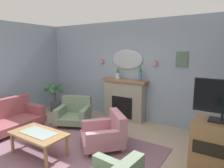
% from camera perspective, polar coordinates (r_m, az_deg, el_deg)
% --- Properties ---
extents(floor, '(6.97, 6.19, 0.10)m').
position_cam_1_polar(floor, '(4.08, -13.33, -20.33)').
color(floor, tan).
rests_on(floor, ground).
extents(wall_back, '(6.97, 0.10, 2.77)m').
position_cam_1_polar(wall_back, '(5.70, 5.63, 3.78)').
color(wall_back, '#8C9EB2').
rests_on(wall_back, ground).
extents(patterned_rug, '(3.20, 2.40, 0.01)m').
position_cam_1_polar(patterned_rug, '(4.17, -11.27, -18.63)').
color(patterned_rug, '#7F5B6B').
rests_on(patterned_rug, ground).
extents(fireplace, '(1.36, 0.36, 1.16)m').
position_cam_1_polar(fireplace, '(5.71, 3.47, -4.52)').
color(fireplace, gray).
rests_on(fireplace, ground).
extents(mantel_vase_centre, '(0.13, 0.13, 0.33)m').
position_cam_1_polar(mantel_vase_centre, '(5.65, 1.64, 2.96)').
color(mantel_vase_centre, silver).
rests_on(mantel_vase_centre, fireplace).
extents(mantel_vase_left, '(0.10, 0.10, 0.42)m').
position_cam_1_polar(mantel_vase_left, '(5.31, 8.11, 3.16)').
color(mantel_vase_left, '#4C7093').
rests_on(mantel_vase_left, fireplace).
extents(wall_mirror, '(0.96, 0.06, 0.56)m').
position_cam_1_polar(wall_mirror, '(5.66, 4.30, 7.04)').
color(wall_mirror, '#B2BCC6').
extents(wall_sconce_left, '(0.14, 0.14, 0.14)m').
position_cam_1_polar(wall_sconce_left, '(6.08, -3.03, 6.76)').
color(wall_sconce_left, '#D17066').
extents(wall_sconce_right, '(0.14, 0.14, 0.14)m').
position_cam_1_polar(wall_sconce_right, '(5.26, 12.22, 6.09)').
color(wall_sconce_right, '#D17066').
extents(framed_picture, '(0.28, 0.03, 0.36)m').
position_cam_1_polar(framed_picture, '(5.12, 19.35, 6.68)').
color(framed_picture, '#4C6B56').
extents(coffee_table, '(1.10, 0.60, 0.45)m').
position_cam_1_polar(coffee_table, '(4.11, -20.28, -13.68)').
color(coffee_table, olive).
rests_on(coffee_table, ground).
extents(floral_couch, '(0.94, 1.75, 0.76)m').
position_cam_1_polar(floral_couch, '(5.54, -28.56, -8.86)').
color(floral_couch, '#934C51').
rests_on(floral_couch, ground).
extents(armchair_near_fireplace, '(1.14, 1.15, 0.71)m').
position_cam_1_polar(armchair_near_fireplace, '(4.19, -1.68, -13.79)').
color(armchair_near_fireplace, '#B77A84').
rests_on(armchair_near_fireplace, ground).
extents(armchair_by_coffee_table, '(1.07, 1.08, 0.71)m').
position_cam_1_polar(armchair_by_coffee_table, '(5.52, -10.73, -8.03)').
color(armchair_by_coffee_table, gray).
rests_on(armchair_by_coffee_table, ground).
extents(tv_cabinet, '(0.80, 0.57, 0.90)m').
position_cam_1_polar(tv_cabinet, '(3.67, 28.26, -16.06)').
color(tv_cabinet, olive).
rests_on(tv_cabinet, ground).
extents(tv_flatscreen, '(0.84, 0.24, 0.65)m').
position_cam_1_polar(tv_flatscreen, '(3.39, 29.31, -3.95)').
color(tv_flatscreen, black).
rests_on(tv_flatscreen, tv_cabinet).
extents(potted_plant_tall_palm, '(0.57, 0.54, 1.05)m').
position_cam_1_polar(potted_plant_tall_palm, '(6.75, -15.98, -3.55)').
color(potted_plant_tall_palm, '#474C56').
rests_on(potted_plant_tall_palm, ground).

